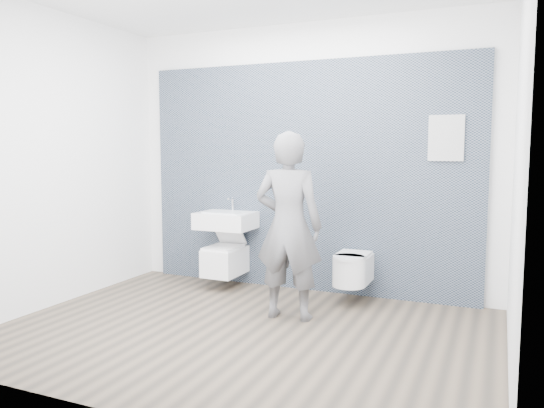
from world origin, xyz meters
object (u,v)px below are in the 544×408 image
at_px(toilet_rounded, 352,269).
at_px(visitor, 288,226).
at_px(washbasin, 226,220).
at_px(toilet_square, 225,259).

bearing_deg(toilet_rounded, visitor, -120.09).
bearing_deg(washbasin, visitor, -35.57).
bearing_deg(visitor, washbasin, -41.28).
height_order(washbasin, toilet_square, washbasin).
xyz_separation_m(washbasin, toilet_square, (0.00, -0.03, -0.42)).
distance_m(toilet_square, visitor, 1.34).
relative_size(toilet_rounded, visitor, 0.33).
bearing_deg(washbasin, toilet_rounded, -1.96).
distance_m(washbasin, toilet_rounded, 1.47).
relative_size(washbasin, toilet_square, 0.98).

